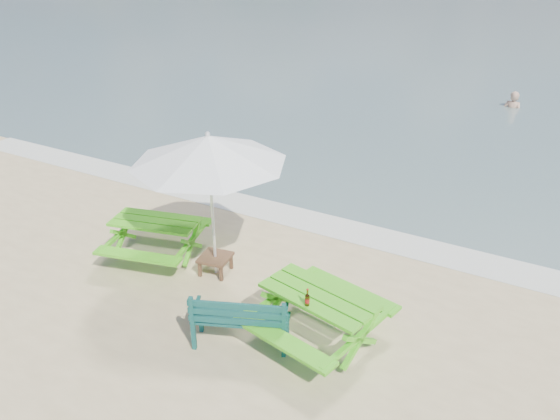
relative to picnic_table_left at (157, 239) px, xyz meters
The scene contains 8 objects.
foam_strip 3.71m from the picnic_table_left, 46.38° to the left, with size 22.00×0.90×0.01m, color silver.
picnic_table_left is the anchor object (origin of this frame).
picnic_table_right 3.74m from the picnic_table_left, 10.89° to the right, with size 2.07×2.21×0.81m.
park_bench 3.03m from the picnic_table_left, 26.15° to the right, with size 1.49×0.97×0.87m.
side_table 1.30m from the picnic_table_left, ahead, with size 0.60×0.60×0.34m.
patio_umbrella 2.36m from the picnic_table_left, ahead, with size 3.00×3.00×2.59m.
beer_bottle 3.82m from the picnic_table_left, 15.66° to the right, with size 0.07×0.07×0.27m.
swimmer 14.71m from the picnic_table_left, 72.80° to the left, with size 0.69×0.49×1.79m.
Camera 1 is at (3.78, -4.73, 5.42)m, focal length 35.00 mm.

